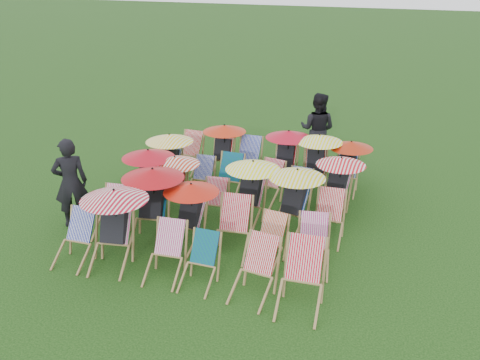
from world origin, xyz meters
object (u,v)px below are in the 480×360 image
(deckchair_29, at_px, (347,166))
(person_left, at_px, (70,183))
(person_rear, at_px, (317,129))
(deckchair_5, at_px, (301,279))
(deckchair_0, at_px, (74,239))

(deckchair_29, bearing_deg, person_left, -146.13)
(person_left, xyz_separation_m, person_rear, (3.85, 4.97, 0.03))
(deckchair_5, height_order, person_left, person_left)
(deckchair_5, relative_size, person_rear, 0.55)
(deckchair_0, distance_m, person_left, 1.56)
(deckchair_29, relative_size, person_left, 0.64)
(deckchair_0, distance_m, deckchair_5, 4.06)
(deckchair_0, relative_size, deckchair_5, 0.87)
(deckchair_5, bearing_deg, person_rear, 96.66)
(deckchair_0, height_order, deckchair_5, deckchair_5)
(deckchair_0, bearing_deg, person_rear, 62.38)
(deckchair_5, bearing_deg, deckchair_0, 176.82)
(deckchair_0, xyz_separation_m, person_left, (-0.89, 1.20, 0.46))
(person_rear, bearing_deg, deckchair_0, 68.44)
(deckchair_0, height_order, deckchair_29, deckchair_29)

